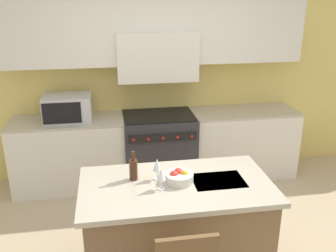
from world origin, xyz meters
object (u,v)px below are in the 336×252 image
object	(u,v)px
wine_glass_near	(161,175)
fruit_bowl	(179,177)
range_stove	(159,148)
microwave	(68,108)
wine_bottle	(133,169)
wine_glass_far	(157,165)

from	to	relation	value
wine_glass_near	fruit_bowl	distance (m)	0.21
range_stove	microwave	distance (m)	1.27
microwave	fruit_bowl	distance (m)	2.03
range_stove	microwave	xyz separation A→B (m)	(-1.11, 0.02, 0.61)
range_stove	microwave	world-z (taller)	microwave
microwave	wine_bottle	distance (m)	1.76
wine_glass_near	wine_glass_far	distance (m)	0.17
range_stove	fruit_bowl	size ratio (longest dim) A/B	3.86
microwave	wine_bottle	size ratio (longest dim) A/B	2.19
microwave	fruit_bowl	xyz separation A→B (m)	(1.05, -1.73, -0.13)
wine_glass_far	wine_bottle	bearing A→B (deg)	170.98
wine_glass_near	fruit_bowl	xyz separation A→B (m)	(0.17, 0.10, -0.09)
wine_glass_near	range_stove	bearing A→B (deg)	82.60
wine_glass_far	fruit_bowl	world-z (taller)	wine_glass_far
microwave	wine_bottle	xyz separation A→B (m)	(0.67, -1.62, -0.08)
range_stove	wine_glass_far	distance (m)	1.75
range_stove	fruit_bowl	xyz separation A→B (m)	(-0.07, -1.71, 0.48)
wine_glass_near	wine_glass_far	world-z (taller)	same
microwave	wine_bottle	world-z (taller)	microwave
fruit_bowl	wine_bottle	bearing A→B (deg)	163.90
wine_bottle	fruit_bowl	xyz separation A→B (m)	(0.37, -0.11, -0.05)
range_stove	microwave	size ratio (longest dim) A/B	1.62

